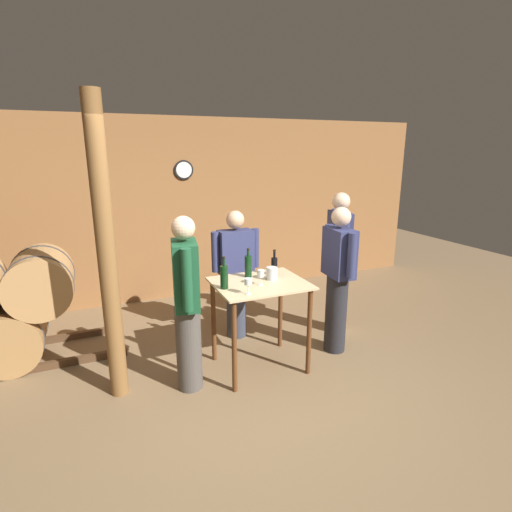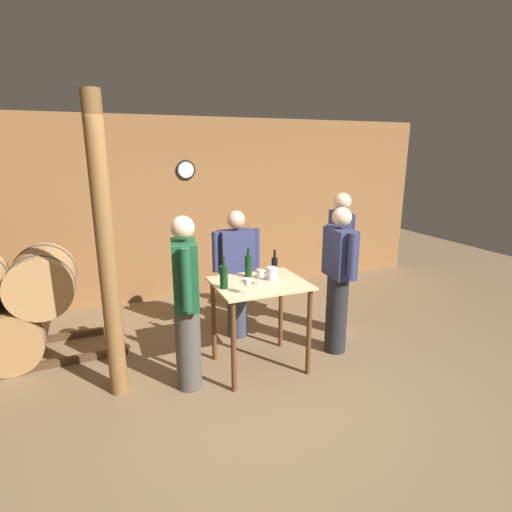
# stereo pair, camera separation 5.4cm
# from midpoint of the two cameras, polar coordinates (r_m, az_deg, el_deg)

# --- Properties ---
(ground_plane) EXTENTS (14.00, 14.00, 0.00)m
(ground_plane) POSITION_cam_midpoint_polar(r_m,az_deg,el_deg) (3.98, -0.20, -19.18)
(ground_plane) COLOR brown
(back_wall) EXTENTS (8.40, 0.08, 2.70)m
(back_wall) POSITION_cam_midpoint_polar(r_m,az_deg,el_deg) (6.15, -10.95, 6.47)
(back_wall) COLOR brown
(back_wall) RESTS_ON ground_plane
(tasting_table) EXTENTS (0.92, 0.77, 0.94)m
(tasting_table) POSITION_cam_midpoint_polar(r_m,az_deg,el_deg) (4.09, 0.17, -6.38)
(tasting_table) COLOR #D1B284
(tasting_table) RESTS_ON ground_plane
(wooden_post) EXTENTS (0.16, 0.16, 2.70)m
(wooden_post) POSITION_cam_midpoint_polar(r_m,az_deg,el_deg) (3.69, -20.96, 0.11)
(wooden_post) COLOR brown
(wooden_post) RESTS_ON ground_plane
(wine_bottle_far_left) EXTENTS (0.08, 0.08, 0.32)m
(wine_bottle_far_left) POSITION_cam_midpoint_polar(r_m,az_deg,el_deg) (3.82, -4.98, -2.93)
(wine_bottle_far_left) COLOR black
(wine_bottle_far_left) RESTS_ON tasting_table
(wine_bottle_left) EXTENTS (0.07, 0.07, 0.31)m
(wine_bottle_left) POSITION_cam_midpoint_polar(r_m,az_deg,el_deg) (4.16, -1.49, -1.40)
(wine_bottle_left) COLOR black
(wine_bottle_left) RESTS_ON tasting_table
(wine_bottle_center) EXTENTS (0.07, 0.07, 0.28)m
(wine_bottle_center) POSITION_cam_midpoint_polar(r_m,az_deg,el_deg) (4.23, 2.26, -1.34)
(wine_bottle_center) COLOR black
(wine_bottle_center) RESTS_ON tasting_table
(wine_glass_near_left) EXTENTS (0.07, 0.07, 0.15)m
(wine_glass_near_left) POSITION_cam_midpoint_polar(r_m,az_deg,el_deg) (3.67, -1.57, -3.75)
(wine_glass_near_left) COLOR silver
(wine_glass_near_left) RESTS_ON tasting_table
(wine_glass_near_center) EXTENTS (0.07, 0.07, 0.16)m
(wine_glass_near_center) POSITION_cam_midpoint_polar(r_m,az_deg,el_deg) (3.90, 0.29, -2.57)
(wine_glass_near_center) COLOR silver
(wine_glass_near_center) RESTS_ON tasting_table
(ice_bucket) EXTENTS (0.11, 0.11, 0.13)m
(ice_bucket) POSITION_cam_midpoint_polar(r_m,az_deg,el_deg) (4.09, 1.91, -2.51)
(ice_bucket) COLOR silver
(ice_bucket) RESTS_ON tasting_table
(person_host) EXTENTS (0.25, 0.59, 1.65)m
(person_host) POSITION_cam_midpoint_polar(r_m,az_deg,el_deg) (4.47, 11.27, -3.04)
(person_host) COLOR #232328
(person_host) RESTS_ON ground_plane
(person_visitor_with_scarf) EXTENTS (0.29, 0.58, 1.68)m
(person_visitor_with_scarf) POSITION_cam_midpoint_polar(r_m,az_deg,el_deg) (3.74, -10.29, -6.39)
(person_visitor_with_scarf) COLOR #4C4742
(person_visitor_with_scarf) RESTS_ON ground_plane
(person_visitor_bearded) EXTENTS (0.34, 0.56, 1.75)m
(person_visitor_bearded) POSITION_cam_midpoint_polar(r_m,az_deg,el_deg) (4.98, 11.33, -0.54)
(person_visitor_bearded) COLOR #B7AD93
(person_visitor_bearded) RESTS_ON ground_plane
(person_visitor_near_door) EXTENTS (0.59, 0.24, 1.56)m
(person_visitor_near_door) POSITION_cam_midpoint_polar(r_m,az_deg,el_deg) (4.77, -3.22, -2.32)
(person_visitor_near_door) COLOR #333847
(person_visitor_near_door) RESTS_ON ground_plane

